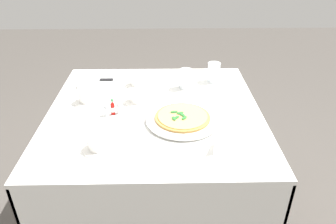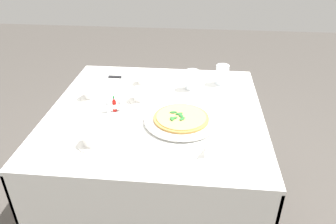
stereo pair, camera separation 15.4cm
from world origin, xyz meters
The scene contains 16 objects.
ground_plane centered at (0.00, 0.00, 0.00)m, with size 8.00×8.00×0.00m, color #4C4742.
dining_table centered at (0.00, 0.00, 0.59)m, with size 1.04×1.04×0.73m.
pizza_plate centered at (-0.13, 0.11, 0.74)m, with size 0.34×0.34×0.02m.
pizza centered at (-0.13, 0.11, 0.75)m, with size 0.26×0.26×0.02m.
coffee_cup_far_left centered at (0.10, -0.29, 0.75)m, with size 0.13×0.13×0.06m.
coffee_cup_right_edge centered at (0.35, -0.09, 0.76)m, with size 0.13×0.13×0.07m.
coffee_cup_center_back centered at (0.22, 0.32, 0.76)m, with size 0.13×0.13×0.06m.
coffee_cup_left_edge centered at (0.09, -0.08, 0.76)m, with size 0.13×0.13×0.07m.
water_glass_near_right centered at (-0.34, -0.33, 0.78)m, with size 0.07×0.07×0.11m.
water_glass_near_left centered at (-0.17, -0.25, 0.78)m, with size 0.07×0.07×0.11m.
napkin_folded centered at (0.33, -0.31, 0.74)m, with size 0.22×0.13×0.02m.
dinner_knife centered at (0.33, -0.31, 0.75)m, with size 0.20×0.02×0.01m.
hot_sauce_bottle centered at (0.20, 0.04, 0.76)m, with size 0.02×0.02×0.08m.
salt_shaker centered at (0.23, 0.05, 0.75)m, with size 0.03×0.03×0.06m.
pepper_shaker centered at (0.17, 0.03, 0.75)m, with size 0.03×0.03×0.06m.
menu_card centered at (-0.26, 0.32, 0.76)m, with size 0.04×0.08×0.06m.
Camera 1 is at (-0.04, 1.39, 1.53)m, focal length 34.66 mm.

